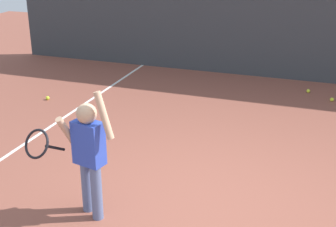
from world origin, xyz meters
name	(u,v)px	position (x,y,z in m)	size (l,w,h in m)	color
ground_plane	(203,204)	(0.00, 0.00, 0.00)	(20.00, 20.00, 0.00)	brown
court_line_sideline	(39,134)	(-2.69, 1.00, 0.00)	(0.05, 9.00, 0.00)	white
tennis_player	(87,150)	(-1.03, -0.56, 0.73)	(0.81, 0.57, 1.35)	slate
tennis_ball_0	(48,98)	(-3.39, 2.29, 0.03)	(0.07, 0.07, 0.07)	#CCE033
tennis_ball_1	(308,91)	(0.80, 4.17, 0.03)	(0.07, 0.07, 0.07)	#CCE033
tennis_ball_2	(332,99)	(1.21, 3.83, 0.03)	(0.07, 0.07, 0.07)	#CCE033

